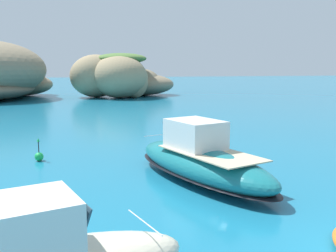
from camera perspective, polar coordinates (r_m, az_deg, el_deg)
name	(u,v)px	position (r m, az deg, el deg)	size (l,w,h in m)	color
islet_small	(122,78)	(76.70, -6.79, 7.05)	(23.79, 19.63, 8.47)	#9E8966
motorboat_teal	(200,161)	(20.61, 4.80, -5.16)	(6.56, 11.34, 3.20)	#19727A
channel_buoy	(39,156)	(26.17, -18.52, -4.21)	(0.56, 0.56, 1.48)	green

